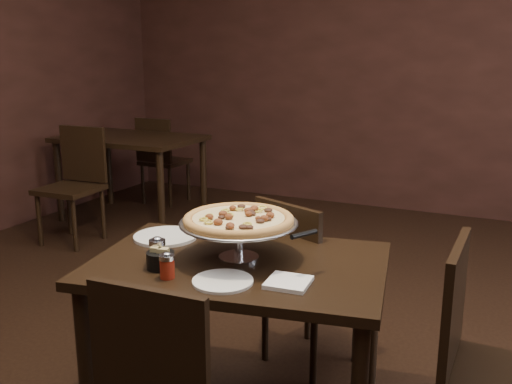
% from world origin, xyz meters
% --- Properties ---
extents(room, '(6.04, 7.04, 2.84)m').
position_xyz_m(room, '(0.06, 0.03, 1.40)').
color(room, black).
rests_on(room, ground).
extents(dining_table, '(1.22, 0.92, 0.69)m').
position_xyz_m(dining_table, '(-0.01, -0.06, 0.60)').
color(dining_table, black).
rests_on(dining_table, ground).
extents(background_table, '(1.20, 0.80, 0.75)m').
position_xyz_m(background_table, '(-2.20, 2.16, 0.65)').
color(background_table, black).
rests_on(background_table, ground).
extents(pizza_stand, '(0.46, 0.46, 0.19)m').
position_xyz_m(pizza_stand, '(-0.02, -0.04, 0.85)').
color(pizza_stand, silver).
rests_on(pizza_stand, dining_table).
extents(parmesan_shaker, '(0.06, 0.06, 0.11)m').
position_xyz_m(parmesan_shaker, '(-0.27, -0.22, 0.74)').
color(parmesan_shaker, beige).
rests_on(parmesan_shaker, dining_table).
extents(pepper_flake_shaker, '(0.06, 0.06, 0.10)m').
position_xyz_m(pepper_flake_shaker, '(-0.16, -0.32, 0.74)').
color(pepper_flake_shaker, maroon).
rests_on(pepper_flake_shaker, dining_table).
extents(packet_caddy, '(0.10, 0.10, 0.08)m').
position_xyz_m(packet_caddy, '(-0.23, -0.25, 0.73)').
color(packet_caddy, black).
rests_on(packet_caddy, dining_table).
extents(napkin_stack, '(0.16, 0.16, 0.02)m').
position_xyz_m(napkin_stack, '(0.25, -0.20, 0.70)').
color(napkin_stack, white).
rests_on(napkin_stack, dining_table).
extents(plate_left, '(0.27, 0.27, 0.01)m').
position_xyz_m(plate_left, '(-0.42, 0.05, 0.70)').
color(plate_left, white).
rests_on(plate_left, dining_table).
extents(plate_near, '(0.21, 0.21, 0.01)m').
position_xyz_m(plate_near, '(0.04, -0.28, 0.70)').
color(plate_near, white).
rests_on(plate_near, dining_table).
extents(serving_spatula, '(0.15, 0.15, 0.02)m').
position_xyz_m(serving_spatula, '(0.26, -0.09, 0.84)').
color(serving_spatula, silver).
rests_on(serving_spatula, pizza_stand).
extents(chair_far, '(0.50, 0.50, 0.82)m').
position_xyz_m(chair_far, '(0.07, 0.44, 0.45)').
color(chair_far, black).
rests_on(chair_far, ground).
extents(chair_side, '(0.41, 0.41, 0.87)m').
position_xyz_m(chair_side, '(0.89, -0.04, 0.47)').
color(chair_side, black).
rests_on(chair_side, ground).
extents(bg_chair_far, '(0.41, 0.41, 0.86)m').
position_xyz_m(bg_chair_far, '(-2.27, 2.72, 0.47)').
color(bg_chair_far, black).
rests_on(bg_chair_far, ground).
extents(bg_chair_near, '(0.44, 0.44, 0.90)m').
position_xyz_m(bg_chair_near, '(-2.23, 1.47, 0.49)').
color(bg_chair_near, black).
rests_on(bg_chair_near, ground).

